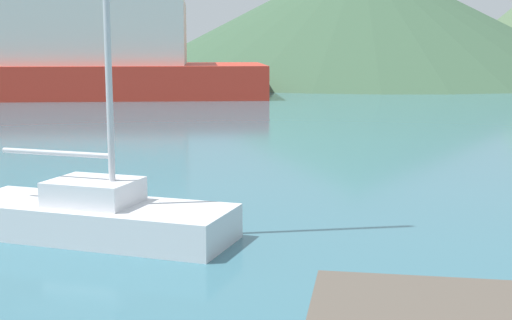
# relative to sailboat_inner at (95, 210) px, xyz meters

# --- Properties ---
(sailboat_inner) EXTENTS (5.40, 3.79, 11.34)m
(sailboat_inner) POSITION_rel_sailboat_inner_xyz_m (0.00, 0.00, 0.00)
(sailboat_inner) COLOR silver
(sailboat_inner) RESTS_ON ground_plane
(ferry_distant) EXTENTS (35.22, 10.61, 7.86)m
(ferry_distant) POSITION_rel_sailboat_inner_xyz_m (-9.75, 35.99, 2.24)
(ferry_distant) COLOR red
(ferry_distant) RESTS_ON ground_plane
(hill_central) EXTENTS (39.52, 39.52, 7.37)m
(hill_central) POSITION_rel_sailboat_inner_xyz_m (-14.77, 65.58, 3.16)
(hill_central) COLOR #476B42
(hill_central) RESTS_ON ground_plane
(hill_east) EXTENTS (49.30, 49.30, 12.50)m
(hill_east) POSITION_rel_sailboat_inner_xyz_m (20.78, 59.39, 5.73)
(hill_east) COLOR #38563D
(hill_east) RESTS_ON ground_plane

